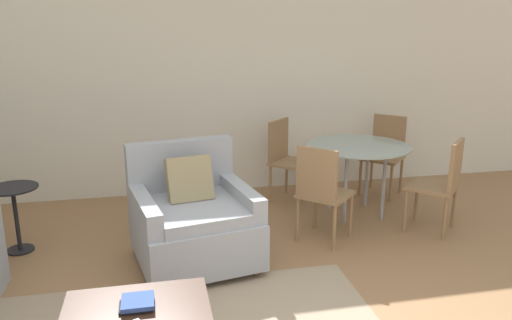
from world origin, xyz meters
name	(u,v)px	position (x,y,z in m)	size (l,w,h in m)	color
wall_back	(208,73)	(0.00, 3.59, 1.38)	(12.00, 0.06, 2.75)	silver
armchair	(193,220)	(-0.36, 1.76, 0.36)	(1.08, 1.09, 0.96)	#999EA8
book_stack	(137,303)	(-0.78, 0.43, 0.45)	(0.19, 0.18, 0.04)	black
side_table	(15,207)	(-1.83, 2.27, 0.41)	(0.41, 0.41, 0.59)	black
dining_table	(358,154)	(1.37, 2.49, 0.65)	(1.04, 1.04, 0.73)	#8C9E99
dining_chair_near_left	(321,188)	(0.78, 1.90, 0.52)	(0.59, 0.59, 0.90)	#93704C
dining_chair_near_right	(443,180)	(1.97, 1.90, 0.52)	(0.59, 0.59, 0.90)	#93704C
dining_chair_far_left	(286,155)	(0.78, 3.08, 0.52)	(0.59, 0.59, 0.90)	#93704C
dining_chair_far_right	(385,149)	(1.97, 3.08, 0.52)	(0.59, 0.59, 0.90)	#93704C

